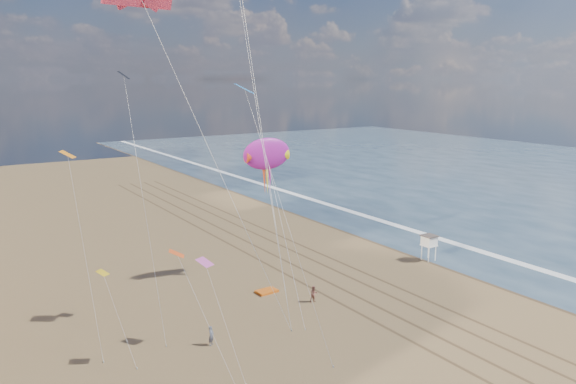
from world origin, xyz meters
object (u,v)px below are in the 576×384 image
object	(u,v)px
grounded_kite	(267,291)
kite_flyer_a	(211,336)
lifeguard_stand	(429,241)
kite_flyer_b	(314,294)
show_kite	(267,154)

from	to	relation	value
grounded_kite	kite_flyer_a	bearing A→B (deg)	-145.62
kite_flyer_a	grounded_kite	bearing A→B (deg)	-1.54
lifeguard_stand	kite_flyer_b	world-z (taller)	lifeguard_stand
show_kite	kite_flyer_b	bearing A→B (deg)	-90.85
show_kite	kite_flyer_a	xyz separation A→B (m)	(-11.97, -11.43, -12.25)
lifeguard_stand	show_kite	bearing A→B (deg)	162.61
grounded_kite	kite_flyer_b	distance (m)	5.19
lifeguard_stand	show_kite	world-z (taller)	show_kite
lifeguard_stand	kite_flyer_b	xyz separation A→B (m)	(-18.37, -3.00, -1.50)
show_kite	lifeguard_stand	bearing A→B (deg)	-17.39
kite_flyer_a	kite_flyer_b	size ratio (longest dim) A/B	0.99
kite_flyer_a	kite_flyer_b	distance (m)	12.14
lifeguard_stand	kite_flyer_a	xyz separation A→B (m)	(-30.20, -5.72, -1.51)
lifeguard_stand	kite_flyer_a	world-z (taller)	lifeguard_stand
lifeguard_stand	kite_flyer_a	bearing A→B (deg)	-169.27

